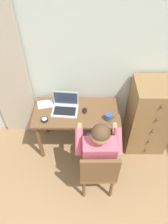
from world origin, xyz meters
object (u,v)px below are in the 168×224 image
at_px(chair, 98,170).
at_px(desk_clock, 44,120).
at_px(notebook_pad, 45,104).
at_px(coffee_mug, 108,117).
at_px(laptop, 65,106).
at_px(desk, 77,118).
at_px(dresser, 149,117).
at_px(computer_mouse, 85,110).
at_px(person_seated, 98,148).

bearing_deg(chair, desk_clock, 139.81).
xyz_separation_m(chair, notebook_pad, (-0.70, 0.86, 0.23)).
bearing_deg(coffee_mug, desk_clock, -178.56).
bearing_deg(laptop, desk, -16.86).
relative_size(dresser, computer_mouse, 11.48).
bearing_deg(coffee_mug, laptop, 162.01).
distance_m(computer_mouse, coffee_mug, 0.33).
bearing_deg(dresser, desk, -177.21).
relative_size(dresser, desk_clock, 12.76).
xyz_separation_m(desk, notebook_pad, (-0.43, 0.13, 0.13)).
bearing_deg(desk_clock, person_seated, -29.89).
distance_m(dresser, laptop, 1.17).
bearing_deg(chair, desk, 110.54).
xyz_separation_m(desk, dresser, (1.00, 0.05, -0.03)).
relative_size(desk_clock, coffee_mug, 0.75).
relative_size(desk, computer_mouse, 11.39).
height_order(dresser, chair, dresser).
height_order(desk, notebook_pad, notebook_pad).
xyz_separation_m(laptop, desk_clock, (-0.25, -0.20, -0.04)).
height_order(desk, person_seated, person_seated).
height_order(chair, coffee_mug, chair).
xyz_separation_m(dresser, person_seated, (-0.73, -0.59, 0.11)).
xyz_separation_m(laptop, computer_mouse, (0.26, -0.04, -0.04)).
bearing_deg(chair, notebook_pad, 129.24).
bearing_deg(person_seated, notebook_pad, 135.99).
bearing_deg(desk, chair, -69.46).
bearing_deg(desk, computer_mouse, 4.03).
relative_size(chair, notebook_pad, 4.26).
bearing_deg(person_seated, computer_mouse, 106.25).
distance_m(person_seated, desk_clock, 0.77).
distance_m(chair, person_seated, 0.26).
bearing_deg(coffee_mug, person_seated, -109.12).
bearing_deg(notebook_pad, person_seated, -57.48).
bearing_deg(chair, computer_mouse, 102.58).
height_order(desk, dresser, dresser).
bearing_deg(notebook_pad, computer_mouse, -26.40).
bearing_deg(notebook_pad, desk, -30.46).
distance_m(chair, desk_clock, 0.91).
bearing_deg(coffee_mug, desk, 161.60).
relative_size(desk_clock, notebook_pad, 0.43).
height_order(dresser, coffee_mug, dresser).
distance_m(chair, computer_mouse, 0.79).
bearing_deg(coffee_mug, notebook_pad, 162.32).
distance_m(person_seated, computer_mouse, 0.57).
bearing_deg(laptop, person_seated, -54.57).
distance_m(notebook_pad, coffee_mug, 0.88).
distance_m(person_seated, laptop, 0.73).
bearing_deg(desk_clock, laptop, 38.58).
bearing_deg(computer_mouse, coffee_mug, -25.70).
relative_size(person_seated, notebook_pad, 5.78).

